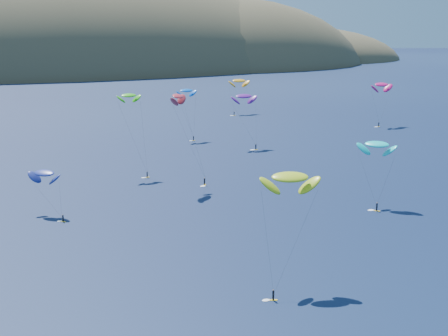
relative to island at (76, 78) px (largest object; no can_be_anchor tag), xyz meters
name	(u,v)px	position (x,y,z in m)	size (l,w,h in m)	color
island	(76,78)	(0.00, 0.00, 0.00)	(730.00, 300.00, 210.00)	#3D3526
kitesurfer_2	(290,177)	(-38.40, -532.21, 29.82)	(13.23, 12.34, 21.98)	yellow
kitesurfer_3	(129,96)	(-46.90, -442.19, 34.62)	(7.34, 10.52, 25.96)	yellow
kitesurfer_4	(186,91)	(-13.17, -394.47, 29.76)	(8.53, 8.60, 21.34)	yellow
kitesurfer_5	(377,144)	(4.42, -497.42, 26.15)	(9.94, 12.30, 18.11)	yellow
kitesurfer_6	(244,96)	(2.07, -416.45, 29.36)	(9.79, 11.26, 21.38)	yellow
kitesurfer_8	(382,85)	(77.87, -394.97, 28.73)	(12.01, 8.73, 21.18)	yellow
kitesurfer_9	(178,96)	(-37.12, -460.97, 36.12)	(11.03, 9.46, 27.81)	yellow
kitesurfer_10	(44,173)	(-75.89, -475.03, 20.71)	(9.12, 14.39, 12.44)	yellow
kitesurfer_11	(239,81)	(32.93, -337.92, 26.85)	(12.28, 11.26, 19.16)	yellow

